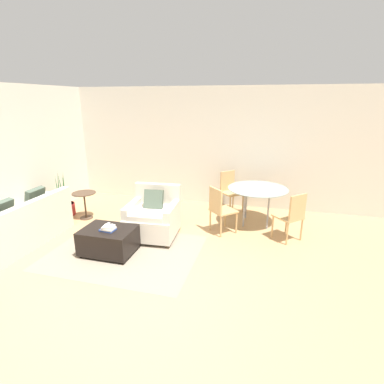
# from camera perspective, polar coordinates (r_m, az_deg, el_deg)

# --- Properties ---
(ground_plane) EXTENTS (20.00, 20.00, 0.00)m
(ground_plane) POSITION_cam_1_polar(r_m,az_deg,el_deg) (4.48, -10.74, -16.37)
(ground_plane) COLOR tan
(wall_back) EXTENTS (12.00, 0.06, 2.75)m
(wall_back) POSITION_cam_1_polar(r_m,az_deg,el_deg) (7.20, 1.06, 8.60)
(wall_back) COLOR beige
(wall_back) RESTS_ON ground_plane
(wall_left) EXTENTS (0.06, 12.00, 2.75)m
(wall_left) POSITION_cam_1_polar(r_m,az_deg,el_deg) (6.90, -29.58, 5.98)
(wall_left) COLOR beige
(wall_left) RESTS_ON ground_plane
(area_rug) EXTENTS (2.43, 1.88, 0.01)m
(area_rug) POSITION_cam_1_polar(r_m,az_deg,el_deg) (5.25, -12.66, -11.08)
(area_rug) COLOR gray
(area_rug) RESTS_ON ground_plane
(couch) EXTENTS (0.95, 1.83, 0.90)m
(couch) POSITION_cam_1_polar(r_m,az_deg,el_deg) (6.13, -30.07, -5.88)
(couch) COLOR beige
(couch) RESTS_ON ground_plane
(armchair) EXTENTS (0.94, 0.95, 0.92)m
(armchair) POSITION_cam_1_polar(r_m,az_deg,el_deg) (5.60, -7.39, -4.85)
(armchair) COLOR beige
(armchair) RESTS_ON ground_plane
(ottoman) EXTENTS (0.84, 0.63, 0.43)m
(ottoman) POSITION_cam_1_polar(r_m,az_deg,el_deg) (5.19, -15.58, -8.78)
(ottoman) COLOR black
(ottoman) RESTS_ON ground_plane
(book_stack) EXTENTS (0.25, 0.19, 0.08)m
(book_stack) POSITION_cam_1_polar(r_m,az_deg,el_deg) (5.03, -15.67, -6.69)
(book_stack) COLOR #2D478C
(book_stack) RESTS_ON ottoman
(tv_remote_primary) EXTENTS (0.12, 0.14, 0.01)m
(tv_remote_primary) POSITION_cam_1_polar(r_m,az_deg,el_deg) (5.24, -15.52, -6.11)
(tv_remote_primary) COLOR #B7B7BC
(tv_remote_primary) RESTS_ON ottoman
(tv_remote_secondary) EXTENTS (0.06, 0.16, 0.01)m
(tv_remote_secondary) POSITION_cam_1_polar(r_m,az_deg,el_deg) (5.28, -15.81, -5.94)
(tv_remote_secondary) COLOR #B7B7BC
(tv_remote_secondary) RESTS_ON ottoman
(potted_plant) EXTENTS (0.42, 0.42, 0.97)m
(potted_plant) POSITION_cam_1_polar(r_m,az_deg,el_deg) (7.19, -23.07, -2.46)
(potted_plant) COLOR maroon
(potted_plant) RESTS_ON ground_plane
(side_table) EXTENTS (0.49, 0.49, 0.57)m
(side_table) POSITION_cam_1_polar(r_m,az_deg,el_deg) (6.75, -19.79, -1.48)
(side_table) COLOR #4C3828
(side_table) RESTS_ON ground_plane
(dining_table) EXTENTS (1.20, 1.20, 0.76)m
(dining_table) POSITION_cam_1_polar(r_m,az_deg,el_deg) (6.15, 12.39, 0.04)
(dining_table) COLOR #8C9E99
(dining_table) RESTS_ON ground_plane
(dining_chair_near_left) EXTENTS (0.59, 0.59, 0.90)m
(dining_chair_near_left) POSITION_cam_1_polar(r_m,az_deg,el_deg) (5.65, 5.33, -2.92)
(dining_chair_near_left) COLOR tan
(dining_chair_near_left) RESTS_ON ground_plane
(dining_chair_near_right) EXTENTS (0.59, 0.59, 0.90)m
(dining_chair_near_right) POSITION_cam_1_polar(r_m,az_deg,el_deg) (5.60, 18.55, -3.98)
(dining_chair_near_right) COLOR tan
(dining_chair_near_right) RESTS_ON ground_plane
(dining_chair_far_left) EXTENTS (0.59, 0.59, 0.90)m
(dining_chair_far_left) POSITION_cam_1_polar(r_m,az_deg,el_deg) (6.87, 7.21, 0.70)
(dining_chair_far_left) COLOR tan
(dining_chair_far_left) RESTS_ON ground_plane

